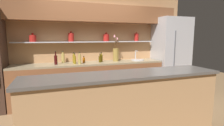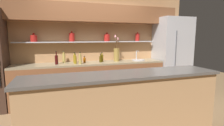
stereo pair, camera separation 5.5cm
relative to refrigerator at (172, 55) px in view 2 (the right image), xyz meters
The scene contains 15 objects.
ground_plane 2.67m from the refrigerator, 150.95° to the right, with size 12.00×12.00×0.00m, color olive.
back_wall_unit 2.25m from the refrigerator, behind, with size 5.20×0.44×2.60m.
back_counter_unit 2.31m from the refrigerator, behind, with size 3.56×0.62×0.92m.
island_counter 2.88m from the refrigerator, 139.69° to the right, with size 2.83×0.61×1.02m.
refrigerator is the anchor object (origin of this frame).
flower_vase 1.60m from the refrigerator, behind, with size 0.15×0.15×0.66m.
sink_fixture 1.00m from the refrigerator, behind, with size 0.34×0.34×0.25m.
bottle_oil_0 2.03m from the refrigerator, behind, with size 0.07×0.07×0.21m.
bottle_spirit_1 2.54m from the refrigerator, behind, with size 0.06×0.06×0.27m.
bottle_spirit_2 2.89m from the refrigerator, behind, with size 0.07×0.07×0.28m.
bottle_sauce_3 2.41m from the refrigerator, behind, with size 0.06×0.06×0.16m.
bottle_wine_4 3.05m from the refrigerator, behind, with size 0.07×0.07×0.29m.
bottle_oil_5 1.98m from the refrigerator, behind, with size 0.07×0.07×0.24m.
bottle_oil_6 2.64m from the refrigerator, behind, with size 0.06×0.06×0.24m.
bottle_oil_7 2.64m from the refrigerator, behind, with size 0.06×0.06×0.25m.
Camera 2 is at (-0.92, -2.86, 1.53)m, focal length 28.00 mm.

